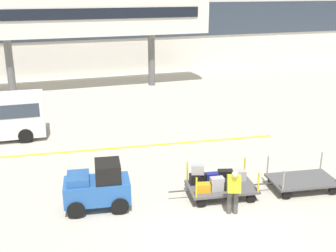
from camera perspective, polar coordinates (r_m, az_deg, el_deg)
ground_plane at (r=12.45m, az=6.98°, el=-15.21°), size 120.00×120.00×0.00m
apron_lead_line at (r=18.91m, az=-9.26°, el=-3.18°), size 16.45×1.97×0.01m
terminal_building at (r=35.68m, az=-11.59°, el=13.25°), size 59.77×2.51×7.89m
jet_bridge at (r=29.40m, az=-15.17°, el=14.13°), size 19.83×3.00×6.38m
baggage_tug at (r=13.80m, az=-9.52°, el=-8.17°), size 2.24×1.49×1.58m
baggage_cart_lead at (r=14.55m, az=6.92°, el=-7.71°), size 3.07×1.72×1.10m
baggage_cart_middle at (r=15.72m, az=17.82°, el=-7.07°), size 3.07×1.72×1.10m
baggage_handler at (r=13.33m, az=8.93°, el=-8.59°), size 0.52×0.53×1.56m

